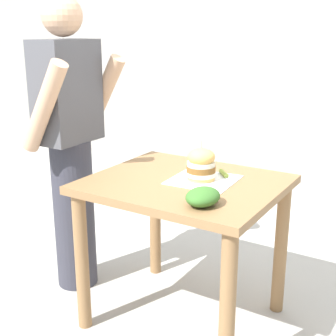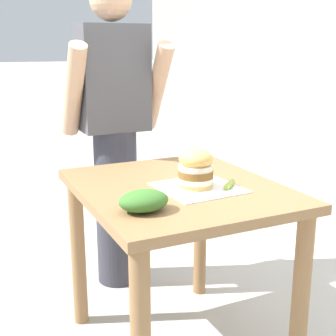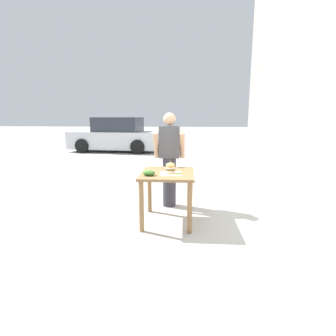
{
  "view_description": "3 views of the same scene",
  "coord_description": "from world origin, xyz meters",
  "px_view_note": "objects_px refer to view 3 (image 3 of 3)",
  "views": [
    {
      "loc": [
        -1.93,
        -1.1,
        1.51
      ],
      "look_at": [
        0.0,
        0.1,
        0.84
      ],
      "focal_mm": 50.0,
      "sensor_mm": 36.0,
      "label": 1
    },
    {
      "loc": [
        -0.84,
        -1.68,
        1.35
      ],
      "look_at": [
        0.0,
        0.1,
        0.84
      ],
      "focal_mm": 50.0,
      "sensor_mm": 36.0,
      "label": 2
    },
    {
      "loc": [
        0.29,
        -3.89,
        1.62
      ],
      "look_at": [
        0.0,
        0.1,
        0.84
      ],
      "focal_mm": 28.0,
      "sensor_mm": 36.0,
      "label": 3
    }
  ],
  "objects_px": {
    "side_salad": "(149,173)",
    "parked_car_near_curb": "(116,136)",
    "sandwich": "(170,168)",
    "parked_car_mid_block": "(307,137)",
    "pickle_spear": "(178,173)",
    "patio_table": "(168,182)",
    "diner_across_table": "(169,158)"
  },
  "relations": [
    {
      "from": "sandwich",
      "to": "parked_car_mid_block",
      "type": "xyz_separation_m",
      "value": [
        5.69,
        8.49,
        -0.15
      ]
    },
    {
      "from": "pickle_spear",
      "to": "parked_car_mid_block",
      "type": "xyz_separation_m",
      "value": [
        5.57,
        8.56,
        -0.08
      ]
    },
    {
      "from": "pickle_spear",
      "to": "diner_across_table",
      "type": "height_order",
      "value": "diner_across_table"
    },
    {
      "from": "patio_table",
      "to": "diner_across_table",
      "type": "height_order",
      "value": "diner_across_table"
    },
    {
      "from": "pickle_spear",
      "to": "parked_car_mid_block",
      "type": "relative_size",
      "value": 0.02
    },
    {
      "from": "patio_table",
      "to": "pickle_spear",
      "type": "height_order",
      "value": "pickle_spear"
    },
    {
      "from": "side_salad",
      "to": "parked_car_mid_block",
      "type": "xyz_separation_m",
      "value": [
        5.99,
        8.66,
        -0.1
      ]
    },
    {
      "from": "sandwich",
      "to": "parked_car_mid_block",
      "type": "bearing_deg",
      "value": 56.19
    },
    {
      "from": "patio_table",
      "to": "side_salad",
      "type": "relative_size",
      "value": 5.18
    },
    {
      "from": "diner_across_table",
      "to": "parked_car_near_curb",
      "type": "relative_size",
      "value": 0.39
    },
    {
      "from": "pickle_spear",
      "to": "side_salad",
      "type": "height_order",
      "value": "side_salad"
    },
    {
      "from": "patio_table",
      "to": "sandwich",
      "type": "distance_m",
      "value": 0.25
    },
    {
      "from": "sandwich",
      "to": "parked_car_near_curb",
      "type": "relative_size",
      "value": 0.05
    },
    {
      "from": "side_salad",
      "to": "parked_car_near_curb",
      "type": "height_order",
      "value": "parked_car_near_curb"
    },
    {
      "from": "side_salad",
      "to": "diner_across_table",
      "type": "bearing_deg",
      "value": 76.7
    },
    {
      "from": "patio_table",
      "to": "side_salad",
      "type": "height_order",
      "value": "side_salad"
    },
    {
      "from": "sandwich",
      "to": "diner_across_table",
      "type": "height_order",
      "value": "diner_across_table"
    },
    {
      "from": "pickle_spear",
      "to": "parked_car_mid_block",
      "type": "bearing_deg",
      "value": 56.97
    },
    {
      "from": "pickle_spear",
      "to": "side_salad",
      "type": "relative_size",
      "value": 0.51
    },
    {
      "from": "diner_across_table",
      "to": "pickle_spear",
      "type": "bearing_deg",
      "value": -77.81
    },
    {
      "from": "diner_across_table",
      "to": "parked_car_mid_block",
      "type": "bearing_deg",
      "value": 53.17
    },
    {
      "from": "sandwich",
      "to": "parked_car_mid_block",
      "type": "relative_size",
      "value": 0.04
    },
    {
      "from": "parked_car_mid_block",
      "to": "parked_car_near_curb",
      "type": "bearing_deg",
      "value": -179.92
    },
    {
      "from": "parked_car_mid_block",
      "to": "pickle_spear",
      "type": "bearing_deg",
      "value": -123.03
    },
    {
      "from": "patio_table",
      "to": "parked_car_near_curb",
      "type": "xyz_separation_m",
      "value": [
        -3.06,
        8.41,
        0.09
      ]
    },
    {
      "from": "parked_car_near_curb",
      "to": "parked_car_mid_block",
      "type": "height_order",
      "value": "same"
    },
    {
      "from": "sandwich",
      "to": "pickle_spear",
      "type": "height_order",
      "value": "sandwich"
    },
    {
      "from": "diner_across_table",
      "to": "parked_car_near_curb",
      "type": "height_order",
      "value": "diner_across_table"
    },
    {
      "from": "pickle_spear",
      "to": "diner_across_table",
      "type": "xyz_separation_m",
      "value": [
        -0.19,
        0.87,
        0.08
      ]
    },
    {
      "from": "side_salad",
      "to": "parked_car_near_curb",
      "type": "distance_m",
      "value": 9.09
    },
    {
      "from": "sandwich",
      "to": "pickle_spear",
      "type": "distance_m",
      "value": 0.15
    },
    {
      "from": "patio_table",
      "to": "pickle_spear",
      "type": "distance_m",
      "value": 0.27
    }
  ]
}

